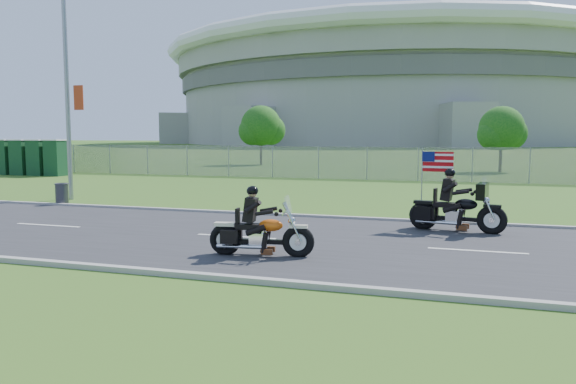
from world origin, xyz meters
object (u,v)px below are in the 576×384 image
(porta_toilet_d, at_px, (5,158))
(streetlight, at_px, (70,63))
(porta_toilet_b, at_px, (38,158))
(porta_toilet_c, at_px, (21,158))
(motorcycle_lead, at_px, (260,235))
(motorcycle_follow, at_px, (457,211))
(trash_can, at_px, (62,195))
(porta_toilet_a, at_px, (56,158))

(porta_toilet_d, bearing_deg, streetlight, -37.17)
(porta_toilet_b, relative_size, porta_toilet_c, 1.00)
(porta_toilet_d, bearing_deg, motorcycle_lead, -36.51)
(streetlight, bearing_deg, porta_toilet_b, 136.65)
(streetlight, bearing_deg, motorcycle_lead, -35.68)
(porta_toilet_b, bearing_deg, motorcycle_follow, -28.11)
(streetlight, height_order, trash_can, streetlight)
(porta_toilet_d, bearing_deg, trash_can, -39.97)
(porta_toilet_b, xyz_separation_m, porta_toilet_d, (-2.80, 0.00, 0.00))
(streetlight, distance_m, trash_can, 5.65)
(porta_toilet_a, bearing_deg, trash_can, -49.23)
(porta_toilet_a, relative_size, motorcycle_follow, 0.87)
(motorcycle_follow, bearing_deg, trash_can, -178.12)
(streetlight, height_order, porta_toilet_b, streetlight)
(trash_can, bearing_deg, porta_toilet_a, 130.77)
(streetlight, relative_size, motorcycle_lead, 4.23)
(porta_toilet_d, relative_size, motorcycle_follow, 0.87)
(porta_toilet_a, bearing_deg, motorcycle_follow, -29.40)
(motorcycle_follow, xyz_separation_m, trash_can, (-14.53, 1.65, -0.19))
(streetlight, distance_m, porta_toilet_b, 16.33)
(porta_toilet_c, distance_m, motorcycle_lead, 30.74)
(streetlight, distance_m, porta_toilet_c, 17.34)
(porta_toilet_c, bearing_deg, trash_can, -42.72)
(porta_toilet_b, relative_size, motorcycle_lead, 0.97)
(streetlight, relative_size, porta_toilet_c, 4.35)
(porta_toilet_b, height_order, porta_toilet_c, same)
(streetlight, relative_size, porta_toilet_d, 4.35)
(porta_toilet_b, xyz_separation_m, trash_can, (12.35, -12.70, -0.74))
(streetlight, distance_m, motorcycle_lead, 14.91)
(motorcycle_lead, height_order, trash_can, motorcycle_lead)
(porta_toilet_d, bearing_deg, porta_toilet_c, 0.00)
(trash_can, bearing_deg, porta_toilet_c, 137.28)
(porta_toilet_a, relative_size, porta_toilet_d, 1.00)
(porta_toilet_a, xyz_separation_m, porta_toilet_d, (-4.20, 0.00, 0.00))
(streetlight, xyz_separation_m, porta_toilet_c, (-12.82, 10.78, -4.49))
(motorcycle_follow, bearing_deg, porta_toilet_c, 161.46)
(porta_toilet_a, bearing_deg, streetlight, -47.09)
(porta_toilet_c, distance_m, porta_toilet_d, 1.40)
(porta_toilet_b, distance_m, porta_toilet_c, 1.40)
(motorcycle_lead, height_order, motorcycle_follow, motorcycle_follow)
(porta_toilet_a, height_order, motorcycle_follow, porta_toilet_a)
(porta_toilet_c, distance_m, motorcycle_follow, 31.72)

